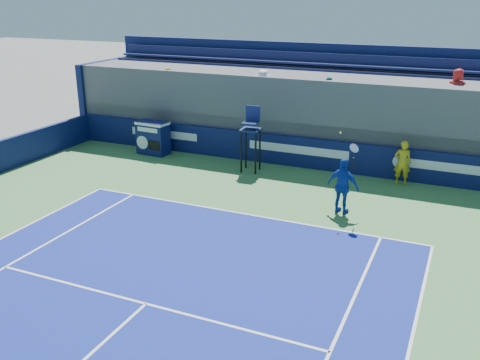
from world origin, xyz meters
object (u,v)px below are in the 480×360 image
at_px(umpire_chair, 251,132).
at_px(tennis_player, 343,186).
at_px(ball_person, 402,163).
at_px(match_clock, 153,137).

relative_size(umpire_chair, tennis_player, 0.96).
bearing_deg(umpire_chair, tennis_player, -32.82).
bearing_deg(ball_person, match_clock, -6.42).
distance_m(umpire_chair, tennis_player, 5.00).
xyz_separation_m(match_clock, tennis_player, (8.79, -3.12, 0.15)).
bearing_deg(match_clock, tennis_player, -19.57).
distance_m(ball_person, tennis_player, 3.65).
xyz_separation_m(ball_person, umpire_chair, (-5.46, -0.72, 0.72)).
height_order(match_clock, umpire_chair, umpire_chair).
relative_size(ball_person, umpire_chair, 0.65).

